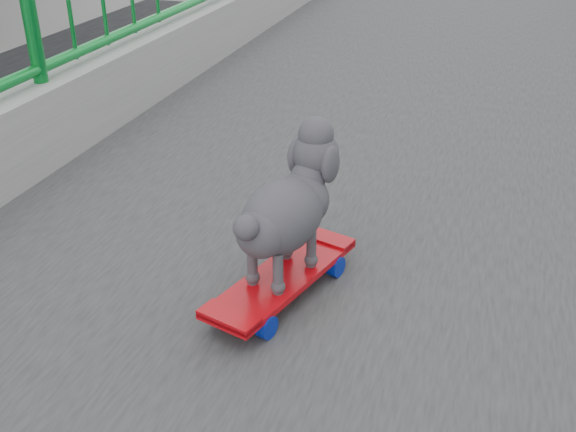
# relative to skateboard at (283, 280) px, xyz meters

# --- Properties ---
(skateboard) EXTENTS (0.30, 0.55, 0.07)m
(skateboard) POSITION_rel_skateboard_xyz_m (0.00, 0.00, 0.00)
(skateboard) COLOR red
(skateboard) RESTS_ON footbridge
(poodle) EXTENTS (0.25, 0.41, 0.36)m
(poodle) POSITION_rel_skateboard_xyz_m (0.01, 0.02, 0.21)
(poodle) COLOR #2F2C31
(poodle) RESTS_ON skateboard
(car_5) EXTENTS (1.57, 4.49, 1.48)m
(car_5) POSITION_rel_skateboard_xyz_m (-5.78, 9.12, -6.31)
(car_5) COLOR silver
(car_5) RESTS_ON ground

